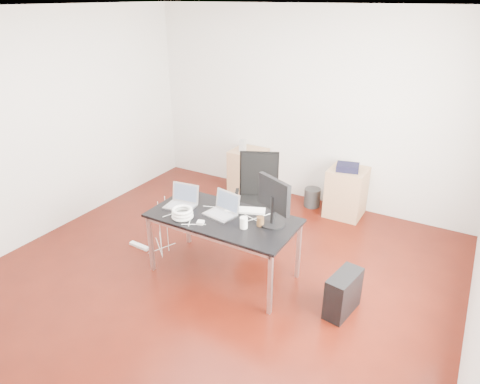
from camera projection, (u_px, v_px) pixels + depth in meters
The scene contains 18 objects.
room_shell at pixel (215, 162), 4.20m from camera, with size 5.00×5.00×5.00m.
desk at pixel (223, 221), 4.61m from camera, with size 1.60×0.80×0.73m.
office_chair at pixel (258, 193), 5.43m from camera, with size 0.64×0.65×1.08m.
filing_cabinet_left at pixel (248, 171), 6.78m from camera, with size 0.50×0.50×0.70m, color #A77A53.
filing_cabinet_right at pixel (346, 192), 6.06m from camera, with size 0.50×0.50×0.70m, color #A77A53.
pc_tower at pixel (343, 293), 4.22m from camera, with size 0.20×0.45×0.44m, color black.
wastebasket at pixel (312, 197), 6.39m from camera, with size 0.24×0.24×0.28m, color black.
power_strip at pixel (139, 246), 5.39m from camera, with size 0.30×0.06×0.04m, color white.
laptop_left at pixel (182, 201), 4.81m from camera, with size 0.36×0.29×0.23m.
laptop_right at pixel (223, 209), 4.63m from camera, with size 0.37×0.31×0.23m.
monitor at pixel (274, 199), 4.33m from camera, with size 0.43×0.26×0.51m.
keyboard at pixel (245, 210), 4.70m from camera, with size 0.44×0.14×0.02m, color white.
cup_white at pixel (244, 223), 4.35m from camera, with size 0.08×0.08×0.12m, color white.
cup_brown at pixel (260, 221), 4.40m from camera, with size 0.08×0.08×0.10m, color brown.
cable_coil at pixel (182, 213), 4.55m from camera, with size 0.24×0.24×0.11m.
power_adapter at pixel (200, 222), 4.45m from camera, with size 0.07×0.07×0.03m, color white.
speaker at pixel (243, 145), 6.56m from camera, with size 0.09×0.08×0.18m, color #9E9E9E.
navy_garment at pixel (348, 167), 5.86m from camera, with size 0.30×0.24×0.09m, color black.
Camera 1 is at (2.21, -3.28, 2.90)m, focal length 32.00 mm.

